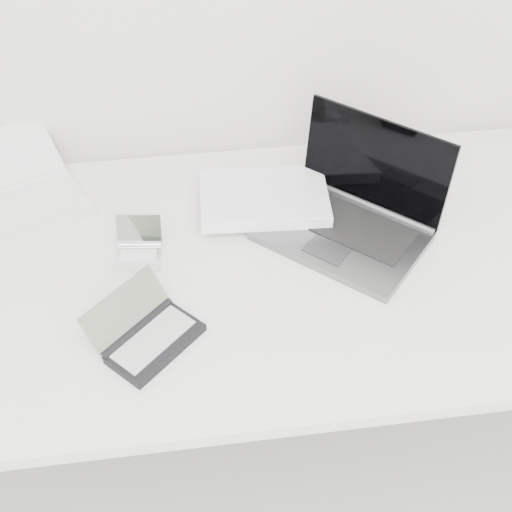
{
  "coord_description": "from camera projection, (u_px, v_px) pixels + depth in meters",
  "views": [
    {
      "loc": [
        -0.17,
        0.51,
        1.79
      ],
      "look_at": [
        -0.03,
        1.51,
        0.79
      ],
      "focal_mm": 50.0,
      "sensor_mm": 36.0,
      "label": 1
    }
  ],
  "objects": [
    {
      "name": "laptop_large",
      "position": [
        314.0,
        207.0,
        1.56
      ],
      "size": [
        0.52,
        0.42,
        0.23
      ],
      "rotation": [
        0.0,
        0.0,
        -0.73
      ],
      "color": "slate",
      "rests_on": "desk"
    },
    {
      "name": "pda_silver",
      "position": [
        139.0,
        250.0,
        1.5
      ],
      "size": [
        0.11,
        0.11,
        0.08
      ],
      "rotation": [
        0.0,
        0.0,
        -0.12
      ],
      "color": "silver",
      "rests_on": "desk"
    },
    {
      "name": "palmtop_charcoal",
      "position": [
        147.0,
        335.0,
        1.33
      ],
      "size": [
        0.23,
        0.23,
        0.09
      ],
      "rotation": [
        0.0,
        0.0,
        0.75
      ],
      "color": "black",
      "rests_on": "desk"
    },
    {
      "name": "desk",
      "position": [
        267.0,
        277.0,
        1.53
      ],
      "size": [
        1.6,
        0.8,
        0.73
      ],
      "color": "white",
      "rests_on": "ground"
    },
    {
      "name": "netbook_open_white",
      "position": [
        20.0,
        196.0,
        1.62
      ],
      "size": [
        0.36,
        0.4,
        0.09
      ],
      "rotation": [
        0.0,
        0.0,
        0.43
      ],
      "color": "white",
      "rests_on": "desk"
    }
  ]
}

